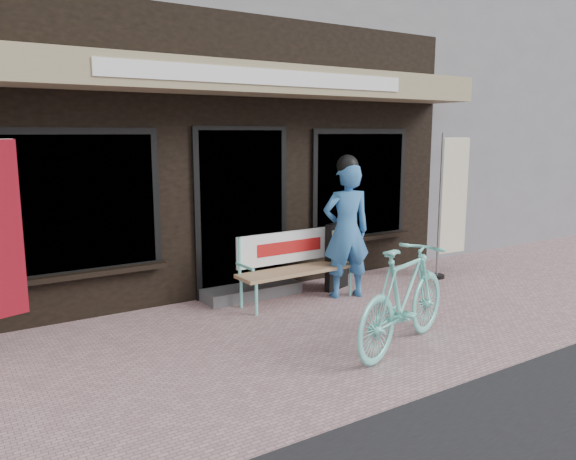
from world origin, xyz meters
TOP-DOWN VIEW (x-y plane):
  - ground at (0.00, 0.00)m, footprint 70.00×70.00m
  - storefront at (0.00, 4.96)m, footprint 7.00×6.77m
  - neighbor_right_near at (8.50, 5.50)m, footprint 10.00×7.00m
  - bench at (0.39, 1.33)m, footprint 1.63×0.45m
  - person at (1.05, 1.10)m, footprint 0.72×0.57m
  - bicycle at (0.40, -0.62)m, footprint 1.81×1.03m
  - nobori_cream at (2.99, 1.09)m, footprint 0.63×0.25m
  - menu_stand at (1.17, 1.44)m, footprint 0.46×0.23m

SIDE VIEW (x-z plane):
  - ground at x=0.00m, z-range 0.00..0.00m
  - menu_stand at x=1.17m, z-range 0.01..0.93m
  - bench at x=0.39m, z-range 0.08..0.95m
  - bicycle at x=0.40m, z-range 0.00..1.05m
  - person at x=1.05m, z-range -0.02..1.83m
  - nobori_cream at x=2.99m, z-range 0.03..2.15m
  - neighbor_right_near at x=8.50m, z-range 0.00..5.60m
  - storefront at x=0.00m, z-range -0.01..5.99m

